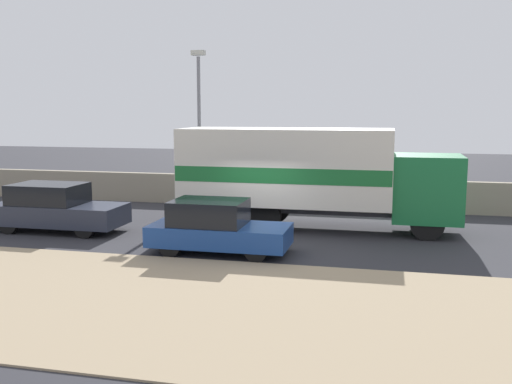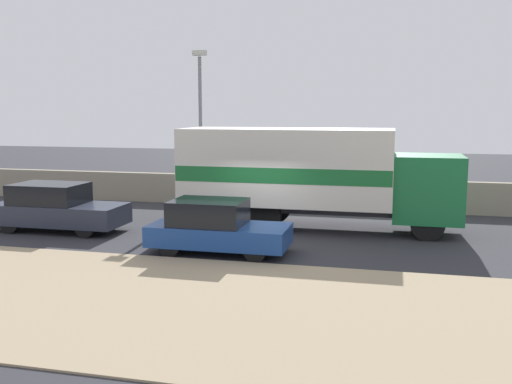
{
  "view_description": "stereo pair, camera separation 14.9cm",
  "coord_description": "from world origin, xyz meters",
  "px_view_note": "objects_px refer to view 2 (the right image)",
  "views": [
    {
      "loc": [
        4.04,
        -16.33,
        4.1
      ],
      "look_at": [
        0.0,
        0.98,
        1.52
      ],
      "focal_mm": 40.0,
      "sensor_mm": 36.0,
      "label": 1
    },
    {
      "loc": [
        4.18,
        -16.3,
        4.1
      ],
      "look_at": [
        0.0,
        0.98,
        1.52
      ],
      "focal_mm": 40.0,
      "sensor_mm": 36.0,
      "label": 2
    }
  ],
  "objects_px": {
    "box_truck": "(306,172)",
    "car_hatchback": "(216,227)",
    "street_lamp": "(200,117)",
    "car_sedan_second": "(56,208)"
  },
  "relations": [
    {
      "from": "street_lamp",
      "to": "car_sedan_second",
      "type": "xyz_separation_m",
      "value": [
        -3.2,
        -5.76,
        -3.0
      ]
    },
    {
      "from": "street_lamp",
      "to": "car_hatchback",
      "type": "height_order",
      "value": "street_lamp"
    },
    {
      "from": "box_truck",
      "to": "car_sedan_second",
      "type": "xyz_separation_m",
      "value": [
        -8.18,
        -2.29,
        -1.17
      ]
    },
    {
      "from": "box_truck",
      "to": "car_hatchback",
      "type": "bearing_deg",
      "value": -117.34
    },
    {
      "from": "street_lamp",
      "to": "car_sedan_second",
      "type": "height_order",
      "value": "street_lamp"
    },
    {
      "from": "car_hatchback",
      "to": "car_sedan_second",
      "type": "distance_m",
      "value": 6.37
    },
    {
      "from": "box_truck",
      "to": "car_sedan_second",
      "type": "relative_size",
      "value": 2.09
    },
    {
      "from": "car_hatchback",
      "to": "box_truck",
      "type": "bearing_deg",
      "value": 62.66
    },
    {
      "from": "box_truck",
      "to": "car_hatchback",
      "type": "height_order",
      "value": "box_truck"
    },
    {
      "from": "street_lamp",
      "to": "car_hatchback",
      "type": "bearing_deg",
      "value": -68.01
    }
  ]
}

